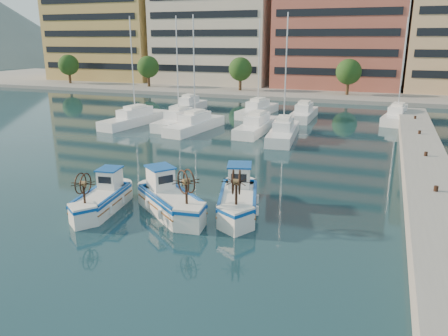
% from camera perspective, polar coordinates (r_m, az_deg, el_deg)
% --- Properties ---
extents(ground, '(300.00, 300.00, 0.00)m').
position_cam_1_polar(ground, '(23.54, -6.47, -6.69)').
color(ground, '#1B3C48').
rests_on(ground, ground).
extents(quay, '(3.00, 60.00, 1.20)m').
position_cam_1_polar(quay, '(28.74, 25.45, -2.62)').
color(quay, gray).
rests_on(quay, ground).
extents(waterfront, '(180.00, 40.00, 25.60)m').
position_cam_1_polar(waterfront, '(84.30, 20.76, 16.81)').
color(waterfront, gray).
rests_on(waterfront, ground).
extents(yacht_marina, '(38.57, 22.63, 11.50)m').
position_cam_1_polar(yacht_marina, '(49.47, 5.42, 6.34)').
color(yacht_marina, white).
rests_on(yacht_marina, ground).
extents(fishing_boat_a, '(2.33, 4.46, 2.71)m').
position_cam_1_polar(fishing_boat_a, '(25.33, -15.57, -3.69)').
color(fishing_boat_a, white).
rests_on(fishing_boat_a, ground).
extents(fishing_boat_b, '(4.87, 4.42, 3.04)m').
position_cam_1_polar(fishing_boat_b, '(24.11, -7.12, -3.99)').
color(fishing_boat_b, white).
rests_on(fishing_boat_b, ground).
extents(fishing_boat_c, '(3.18, 5.05, 3.06)m').
position_cam_1_polar(fishing_boat_c, '(24.12, 1.87, -3.85)').
color(fishing_boat_c, white).
rests_on(fishing_boat_c, ground).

